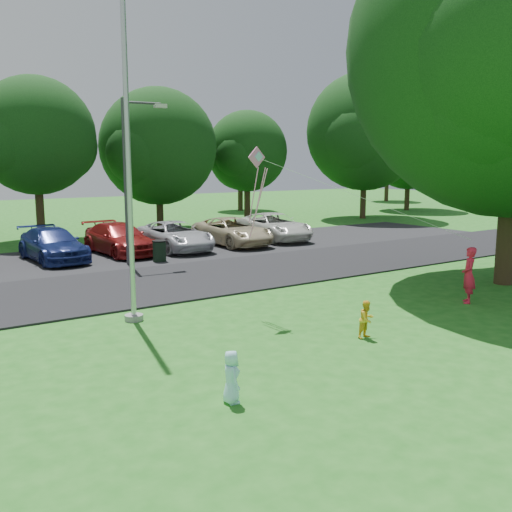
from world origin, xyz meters
TOP-DOWN VIEW (x-y plane):
  - ground at (0.00, 0.00)m, footprint 120.00×120.00m
  - park_road at (0.00, 9.00)m, footprint 60.00×6.00m
  - parking_strip at (0.00, 15.50)m, footprint 42.00×7.00m
  - flagpole at (-3.50, 5.00)m, footprint 0.50×0.50m
  - street_lamp at (-0.24, 12.98)m, footprint 1.90×0.33m
  - trash_can at (0.86, 12.93)m, footprint 0.60×0.60m
  - tree_row at (1.59, 24.23)m, footprint 64.35×11.94m
  - horizon_trees at (4.06, 33.88)m, footprint 77.46×7.20m
  - parked_cars at (1.24, 15.55)m, footprint 20.19×5.64m
  - woman at (5.68, 1.20)m, footprint 0.73×0.73m
  - child_yellow at (0.61, 0.37)m, footprint 0.49×0.40m
  - child_blue at (-4.10, -1.03)m, footprint 0.39×0.52m
  - kite at (-0.23, 3.58)m, footprint 6.37×2.71m

SIDE VIEW (x-z plane):
  - ground at x=0.00m, z-range 0.00..0.00m
  - park_road at x=0.00m, z-range 0.00..0.06m
  - parking_strip at x=0.00m, z-range 0.00..0.06m
  - child_yellow at x=0.61m, z-range 0.00..0.93m
  - trash_can at x=0.86m, z-range 0.00..0.95m
  - child_blue at x=-4.10m, z-range 0.00..0.96m
  - parked_cars at x=1.24m, z-range 0.02..1.51m
  - woman at x=5.68m, z-range 0.00..1.71m
  - kite at x=-0.23m, z-range 2.51..5.22m
  - street_lamp at x=-0.24m, z-range 0.68..7.44m
  - flagpole at x=-3.50m, z-range -0.83..9.17m
  - horizon_trees at x=4.06m, z-range 0.79..7.81m
  - tree_row at x=1.59m, z-range 0.27..11.15m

